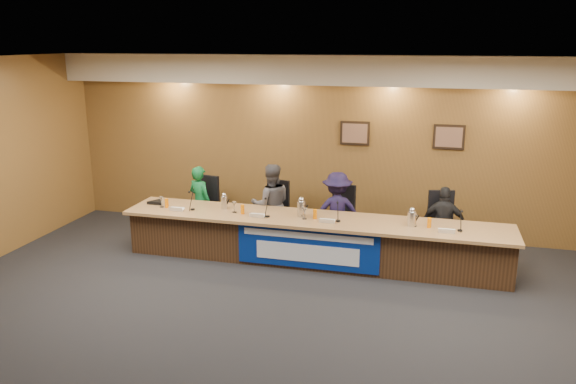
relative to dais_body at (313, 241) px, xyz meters
name	(u,v)px	position (x,y,z in m)	size (l,w,h in m)	color
floor	(271,335)	(0.00, -2.40, -0.35)	(10.00, 10.00, 0.00)	black
ceiling	(268,63)	(0.00, -2.40, 2.85)	(10.00, 8.00, 0.04)	silver
wall_back	(333,146)	(0.00, 1.60, 1.25)	(10.00, 0.04, 3.20)	brown
soffit	(332,70)	(0.00, 1.35, 2.60)	(10.00, 0.50, 0.50)	beige
dais_body	(313,241)	(0.00, 0.00, 0.00)	(6.00, 0.80, 0.70)	#3A2414
dais_top	(313,219)	(0.00, -0.05, 0.38)	(6.10, 0.95, 0.05)	#996F43
banner	(307,248)	(0.00, -0.41, 0.03)	(2.20, 0.02, 0.65)	navy
banner_text_upper	(307,236)	(0.00, -0.43, 0.23)	(2.00, 0.01, 0.10)	silver
banner_text_lower	(307,253)	(0.00, -0.43, -0.05)	(1.60, 0.01, 0.28)	silver
wall_photo_left	(355,133)	(0.40, 1.57, 1.50)	(0.52, 0.04, 0.42)	black
wall_photo_right	(449,137)	(2.00, 1.57, 1.50)	(0.52, 0.04, 0.42)	black
panelist_a	(200,202)	(-2.19, 0.62, 0.31)	(0.48, 0.31, 1.31)	#0E5B2A
panelist_b	(271,204)	(-0.88, 0.62, 0.36)	(0.69, 0.54, 1.42)	#48464B
panelist_c	(337,212)	(0.27, 0.62, 0.32)	(0.87, 0.50, 1.35)	#181234
panelist_d	(444,224)	(2.00, 0.62, 0.26)	(0.71, 0.30, 1.21)	black
office_chair_a	(203,210)	(-2.19, 0.72, 0.13)	(0.48, 0.48, 0.08)	black
office_chair_b	(273,216)	(-0.88, 0.72, 0.13)	(0.48, 0.48, 0.08)	black
office_chair_c	(338,221)	(0.27, 0.72, 0.13)	(0.48, 0.48, 0.08)	black
office_chair_d	(443,229)	(2.00, 0.72, 0.13)	(0.48, 0.48, 0.08)	black
nameplate_a	(176,209)	(-2.22, -0.28, 0.45)	(0.24, 0.06, 0.09)	white
microphone_a	(193,209)	(-1.99, -0.13, 0.41)	(0.07, 0.07, 0.02)	black
juice_glass_a	(167,203)	(-2.46, -0.11, 0.47)	(0.06, 0.06, 0.15)	orange
water_glass_a	(161,202)	(-2.55, -0.12, 0.49)	(0.08, 0.08, 0.18)	silver
nameplate_b	(257,215)	(-0.85, -0.27, 0.45)	(0.24, 0.06, 0.09)	white
microphone_b	(268,216)	(-0.70, -0.18, 0.41)	(0.07, 0.07, 0.02)	black
juice_glass_b	(243,209)	(-1.13, -0.13, 0.47)	(0.06, 0.06, 0.15)	orange
water_glass_b	(234,207)	(-1.28, -0.09, 0.49)	(0.08, 0.08, 0.18)	silver
nameplate_c	(327,221)	(0.26, -0.26, 0.45)	(0.24, 0.06, 0.09)	white
microphone_c	(338,221)	(0.42, -0.13, 0.41)	(0.07, 0.07, 0.02)	black
juice_glass_c	(315,214)	(0.04, -0.08, 0.47)	(0.06, 0.06, 0.15)	orange
water_glass_c	(305,213)	(-0.11, -0.14, 0.49)	(0.08, 0.08, 0.18)	silver
nameplate_d	(447,231)	(2.02, -0.28, 0.45)	(0.24, 0.06, 0.09)	white
microphone_d	(460,230)	(2.21, -0.12, 0.41)	(0.07, 0.07, 0.02)	black
juice_glass_d	(429,223)	(1.77, -0.07, 0.47)	(0.06, 0.06, 0.15)	orange
water_glass_d	(415,221)	(1.56, -0.07, 0.49)	(0.08, 0.08, 0.18)	silver
carafe_left	(224,202)	(-1.51, 0.06, 0.51)	(0.11, 0.11, 0.22)	silver
carafe_mid	(301,209)	(-0.19, -0.02, 0.52)	(0.13, 0.13, 0.25)	silver
carafe_right	(412,219)	(1.52, -0.06, 0.51)	(0.13, 0.13, 0.22)	silver
speakerphone	(156,202)	(-2.74, 0.05, 0.43)	(0.32, 0.32, 0.05)	black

